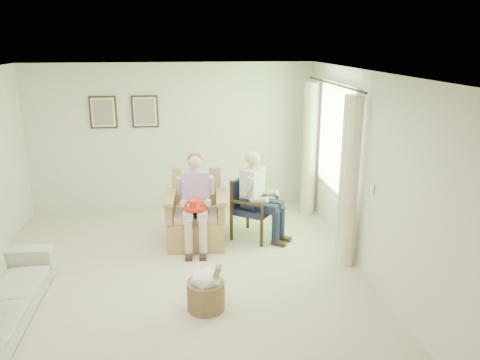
{
  "coord_description": "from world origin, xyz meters",
  "views": [
    {
      "loc": [
        0.17,
        -5.45,
        2.96
      ],
      "look_at": [
        0.96,
        0.86,
        1.05
      ],
      "focal_mm": 35.0,
      "sensor_mm": 36.0,
      "label": 1
    }
  ],
  "objects_px": {
    "red_hat": "(195,205)",
    "hatbox": "(206,289)",
    "person_wicker": "(196,195)",
    "wicker_armchair": "(196,221)",
    "wood_armchair": "(254,204)",
    "person_dark": "(255,191)"
  },
  "relations": [
    {
      "from": "red_hat",
      "to": "hatbox",
      "type": "bearing_deg",
      "value": -87.81
    },
    {
      "from": "person_wicker",
      "to": "wicker_armchair",
      "type": "bearing_deg",
      "value": 94.04
    },
    {
      "from": "person_wicker",
      "to": "hatbox",
      "type": "bearing_deg",
      "value": -84.64
    },
    {
      "from": "wood_armchair",
      "to": "hatbox",
      "type": "height_order",
      "value": "wood_armchair"
    },
    {
      "from": "wicker_armchair",
      "to": "wood_armchair",
      "type": "distance_m",
      "value": 0.93
    },
    {
      "from": "person_dark",
      "to": "wood_armchair",
      "type": "bearing_deg",
      "value": 35.24
    },
    {
      "from": "wood_armchair",
      "to": "red_hat",
      "type": "bearing_deg",
      "value": 154.78
    },
    {
      "from": "red_hat",
      "to": "hatbox",
      "type": "xyz_separation_m",
      "value": [
        0.06,
        -1.52,
        -0.47
      ]
    },
    {
      "from": "wood_armchair",
      "to": "wicker_armchair",
      "type": "bearing_deg",
      "value": 136.18
    },
    {
      "from": "wicker_armchair",
      "to": "person_wicker",
      "type": "distance_m",
      "value": 0.48
    },
    {
      "from": "wood_armchair",
      "to": "hatbox",
      "type": "bearing_deg",
      "value": -167.68
    },
    {
      "from": "hatbox",
      "to": "wood_armchair",
      "type": "bearing_deg",
      "value": 67.08
    },
    {
      "from": "person_dark",
      "to": "red_hat",
      "type": "bearing_deg",
      "value": 146.99
    },
    {
      "from": "hatbox",
      "to": "person_wicker",
      "type": "bearing_deg",
      "value": 91.32
    },
    {
      "from": "red_hat",
      "to": "person_dark",
      "type": "bearing_deg",
      "value": 21.75
    },
    {
      "from": "wood_armchair",
      "to": "person_dark",
      "type": "height_order",
      "value": "person_dark"
    },
    {
      "from": "wood_armchair",
      "to": "person_dark",
      "type": "bearing_deg",
      "value": -144.76
    },
    {
      "from": "wicker_armchair",
      "to": "wood_armchair",
      "type": "xyz_separation_m",
      "value": [
        0.9,
        0.17,
        0.16
      ]
    },
    {
      "from": "person_dark",
      "to": "red_hat",
      "type": "relative_size",
      "value": 4.24
    },
    {
      "from": "person_wicker",
      "to": "person_dark",
      "type": "relative_size",
      "value": 1.02
    },
    {
      "from": "wicker_armchair",
      "to": "person_wicker",
      "type": "height_order",
      "value": "person_wicker"
    },
    {
      "from": "wood_armchair",
      "to": "red_hat",
      "type": "height_order",
      "value": "wood_armchair"
    }
  ]
}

